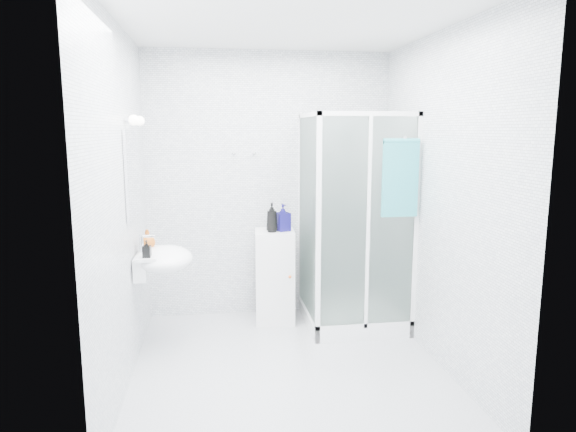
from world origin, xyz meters
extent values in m
cube|color=white|center=(0.00, 0.00, 1.30)|extent=(2.40, 2.60, 2.60)
cube|color=silver|center=(0.00, 0.00, 0.00)|extent=(2.40, 2.60, 0.01)
cube|color=silver|center=(0.00, 0.00, 2.60)|extent=(2.40, 2.60, 0.01)
cube|color=white|center=(0.75, 0.85, 0.06)|extent=(0.90, 0.90, 0.12)
cube|color=white|center=(0.32, 0.85, 1.98)|extent=(0.04, 0.90, 0.04)
cube|color=white|center=(0.75, 0.42, 1.98)|extent=(0.90, 0.04, 0.04)
cube|color=white|center=(0.32, 0.42, 1.00)|extent=(0.04, 0.04, 2.00)
cube|color=white|center=(0.31, 0.85, 1.04)|extent=(0.02, 0.82, 1.84)
cube|color=white|center=(0.75, 0.41, 1.04)|extent=(0.82, 0.02, 1.84)
cube|color=white|center=(0.75, 0.42, 1.04)|extent=(0.03, 0.04, 1.84)
cylinder|color=silver|center=(0.75, 1.24, 1.35)|extent=(0.02, 0.02, 1.00)
cylinder|color=silver|center=(0.75, 1.21, 1.82)|extent=(0.09, 0.05, 0.09)
cylinder|color=silver|center=(0.80, 1.27, 1.05)|extent=(0.12, 0.04, 0.12)
cylinder|color=silver|center=(1.03, 0.38, 1.78)|extent=(0.03, 0.05, 0.03)
cube|color=white|center=(-1.14, 0.45, 0.75)|extent=(0.10, 0.40, 0.18)
ellipsoid|color=white|center=(-0.96, 0.45, 0.80)|extent=(0.46, 0.56, 0.20)
cube|color=white|center=(-1.08, 0.45, 0.85)|extent=(0.16, 0.50, 0.02)
cylinder|color=silver|center=(-1.14, 0.45, 0.93)|extent=(0.04, 0.04, 0.16)
cylinder|color=silver|center=(-1.09, 0.45, 0.99)|extent=(0.12, 0.02, 0.02)
cube|color=white|center=(-1.19, 0.45, 1.50)|extent=(0.02, 0.60, 0.70)
cylinder|color=silver|center=(-1.17, 0.29, 1.92)|extent=(0.05, 0.04, 0.04)
sphere|color=white|center=(-1.13, 0.29, 1.92)|extent=(0.08, 0.08, 0.08)
cylinder|color=silver|center=(-1.17, 0.61, 1.92)|extent=(0.05, 0.04, 0.04)
sphere|color=white|center=(-1.13, 0.61, 1.92)|extent=(0.08, 0.08, 0.08)
cylinder|color=silver|center=(-0.35, 1.27, 1.62)|extent=(0.02, 0.04, 0.02)
sphere|color=silver|center=(-0.35, 1.25, 1.62)|extent=(0.03, 0.03, 0.03)
cylinder|color=silver|center=(-0.15, 1.27, 1.62)|extent=(0.02, 0.04, 0.02)
sphere|color=silver|center=(-0.15, 1.25, 1.62)|extent=(0.03, 0.03, 0.03)
cube|color=white|center=(0.02, 1.02, 0.45)|extent=(0.40, 0.40, 0.90)
cube|color=white|center=(0.02, 0.84, 0.45)|extent=(0.33, 0.03, 0.76)
sphere|color=orange|center=(0.14, 0.82, 0.49)|extent=(0.03, 0.03, 0.03)
cube|color=teal|center=(1.01, 0.36, 1.44)|extent=(0.31, 0.04, 0.64)
cylinder|color=teal|center=(1.01, 0.36, 1.76)|extent=(0.31, 0.05, 0.05)
imported|color=black|center=(-0.01, 0.96, 1.04)|extent=(0.12, 0.12, 0.28)
imported|color=#120E56|center=(0.10, 1.00, 1.03)|extent=(0.15, 0.15, 0.26)
imported|color=#B05314|center=(-1.11, 0.56, 0.95)|extent=(0.15, 0.15, 0.17)
imported|color=black|center=(-1.08, 0.27, 0.93)|extent=(0.07, 0.07, 0.14)
camera|label=1|loc=(-0.55, -3.75, 1.85)|focal=32.00mm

